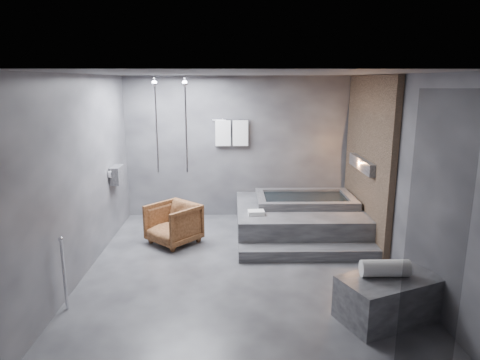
{
  "coord_description": "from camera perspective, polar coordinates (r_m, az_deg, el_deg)",
  "views": [
    {
      "loc": [
        -0.13,
        -5.93,
        2.72
      ],
      "look_at": [
        -0.02,
        0.3,
        1.25
      ],
      "focal_mm": 32.0,
      "sensor_mm": 36.0,
      "label": 1
    }
  ],
  "objects": [
    {
      "name": "room",
      "position": [
        6.28,
        3.85,
        4.16
      ],
      "size": [
        5.0,
        5.04,
        2.82
      ],
      "color": "#2A2A2D",
      "rests_on": "ground"
    },
    {
      "name": "tub_deck",
      "position": [
        7.88,
        7.72,
        -5.16
      ],
      "size": [
        2.2,
        2.0,
        0.5
      ],
      "primitive_type": "cube",
      "color": "#2F2F31",
      "rests_on": "ground"
    },
    {
      "name": "tub_step",
      "position": [
        6.84,
        9.16,
        -9.54
      ],
      "size": [
        2.2,
        0.36,
        0.18
      ],
      "primitive_type": "cube",
      "color": "#2F2F31",
      "rests_on": "ground"
    },
    {
      "name": "concrete_bench",
      "position": [
        5.41,
        19.24,
        -14.63
      ],
      "size": [
        1.29,
        1.02,
        0.51
      ],
      "primitive_type": "cube",
      "rotation": [
        0.0,
        0.0,
        0.4
      ],
      "color": "#303033",
      "rests_on": "ground"
    },
    {
      "name": "driftwood_chair",
      "position": [
        7.36,
        -8.86,
        -5.77
      ],
      "size": [
        1.05,
        1.05,
        0.69
      ],
      "primitive_type": "imported",
      "rotation": [
        0.0,
        0.0,
        -0.73
      ],
      "color": "#3E200F",
      "rests_on": "ground"
    },
    {
      "name": "rolled_towel",
      "position": [
        5.27,
        18.77,
        -11.08
      ],
      "size": [
        0.55,
        0.2,
        0.2
      ],
      "primitive_type": "cylinder",
      "rotation": [
        0.0,
        1.57,
        0.0
      ],
      "color": "silver",
      "rests_on": "concrete_bench"
    },
    {
      "name": "deck_towel",
      "position": [
        7.22,
        2.17,
        -4.37
      ],
      "size": [
        0.28,
        0.22,
        0.07
      ],
      "primitive_type": "cube",
      "rotation": [
        0.0,
        0.0,
        0.07
      ],
      "color": "white",
      "rests_on": "tub_deck"
    }
  ]
}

